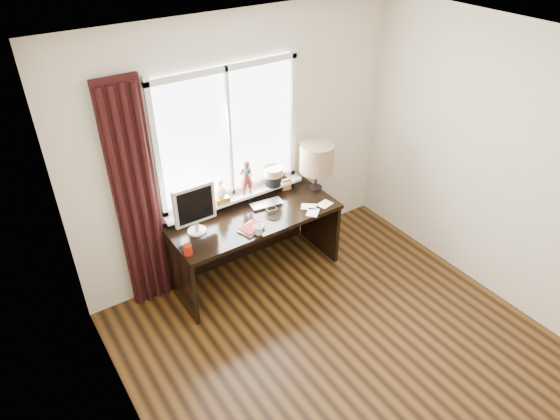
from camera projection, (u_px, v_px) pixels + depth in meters
floor at (367, 374)px, 4.22m from camera, size 3.50×4.00×0.00m
ceiling at (412, 71)px, 2.79m from camera, size 3.50×4.00×0.00m
wall_back at (242, 148)px, 4.89m from camera, size 3.50×0.00×2.60m
wall_left at (147, 366)px, 2.69m from camera, size 0.00×4.00×2.60m
wall_right at (533, 183)px, 4.32m from camera, size 0.00×4.00×2.60m
laptop at (267, 204)px, 5.04m from camera, size 0.36×0.25×0.03m
mug at (259, 230)px, 4.60m from camera, size 0.13×0.13×0.10m
red_cup at (188, 250)px, 4.35m from camera, size 0.08×0.08×0.10m
window at (232, 153)px, 4.78m from camera, size 1.52×0.23×1.40m
curtain at (137, 203)px, 4.40m from camera, size 0.38×0.09×2.25m
desk at (250, 230)px, 5.09m from camera, size 1.70×0.70×0.75m
monitor at (195, 207)px, 4.51m from camera, size 0.40×0.18×0.49m
notebook_stack at (251, 228)px, 4.68m from camera, size 0.26×0.23×0.03m
brush_holder at (283, 183)px, 5.29m from camera, size 0.09×0.09×0.25m
icon_frame at (287, 185)px, 5.25m from camera, size 0.10×0.04×0.13m
table_lamp at (317, 159)px, 5.10m from camera, size 0.35×0.35×0.52m
loose_papers at (315, 208)px, 5.00m from camera, size 0.37×0.29×0.00m
desk_cables at (267, 209)px, 4.97m from camera, size 0.22×0.51×0.01m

